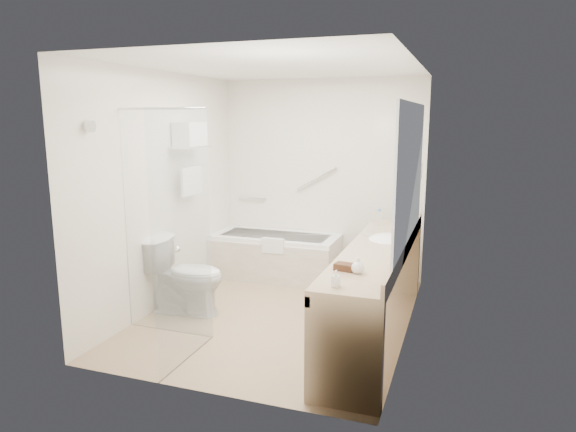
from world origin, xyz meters
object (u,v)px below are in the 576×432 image
(bathtub, at_px, (275,256))
(vanity_counter, at_px, (377,270))
(toilet, at_px, (186,276))
(water_bottle_left, at_px, (394,214))
(amenity_basket, at_px, (345,267))

(bathtub, bearing_deg, vanity_counter, -42.35)
(bathtub, bearing_deg, toilet, -107.15)
(bathtub, xyz_separation_m, water_bottle_left, (1.51, -0.14, 0.67))
(bathtub, height_order, water_bottle_left, water_bottle_left)
(vanity_counter, distance_m, amenity_basket, 0.82)
(toilet, distance_m, water_bottle_left, 2.42)
(amenity_basket, distance_m, water_bottle_left, 2.03)
(bathtub, height_order, toilet, toilet)
(vanity_counter, bearing_deg, water_bottle_left, 90.86)
(bathtub, height_order, vanity_counter, vanity_counter)
(bathtub, relative_size, vanity_counter, 0.59)
(vanity_counter, xyz_separation_m, water_bottle_left, (-0.02, 1.25, 0.31))
(toilet, relative_size, water_bottle_left, 3.85)
(vanity_counter, bearing_deg, toilet, -177.97)
(bathtub, relative_size, water_bottle_left, 7.56)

